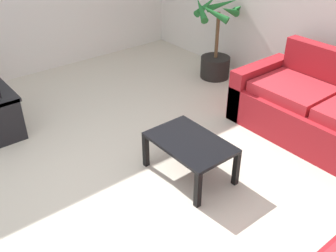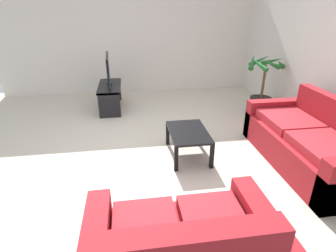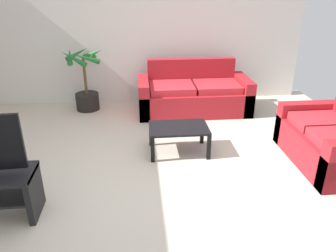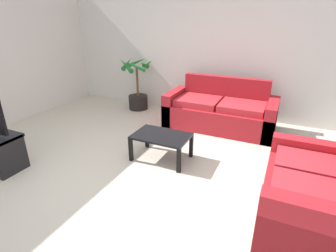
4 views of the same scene
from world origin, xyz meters
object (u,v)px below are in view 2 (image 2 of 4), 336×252
Objects in this scene: tv_stand at (110,93)px; potted_palm at (262,91)px; tv at (108,70)px; coffee_table at (188,135)px; couch_main at (309,144)px.

potted_palm reaches higher than tv_stand.
tv is 2.50m from coffee_table.
tv_stand is (-2.61, -2.74, 0.03)m from couch_main.
couch_main is 1.97m from potted_palm.
couch_main is at bearing 46.33° from tv.
tv_stand is at bearing -102.40° from potted_palm.
coffee_table is (2.15, 1.18, 0.00)m from tv_stand.
tv is 1.26× the size of coffee_table.
potted_palm reaches higher than couch_main.
couch_main reaches higher than tv_stand.
couch_main is 1.62m from coffee_table.
tv is (-0.00, 0.00, 0.49)m from tv_stand.
tv_stand is 0.96× the size of potted_palm.
potted_palm is at bearing 129.27° from coffee_table.
tv reaches higher than tv_stand.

